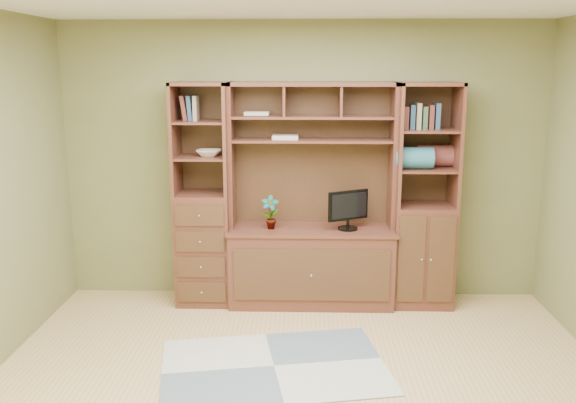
{
  "coord_description": "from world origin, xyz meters",
  "views": [
    {
      "loc": [
        0.02,
        -3.68,
        2.19
      ],
      "look_at": [
        -0.12,
        1.2,
        1.1
      ],
      "focal_mm": 38.0,
      "sensor_mm": 36.0,
      "label": 1
    }
  ],
  "objects_px": {
    "right_tower": "(424,197)",
    "monitor": "(348,203)",
    "center_hutch": "(312,197)",
    "left_tower": "(203,195)"
  },
  "relations": [
    {
      "from": "center_hutch",
      "to": "monitor",
      "type": "distance_m",
      "value": 0.34
    },
    {
      "from": "center_hutch",
      "to": "right_tower",
      "type": "bearing_deg",
      "value": 2.23
    },
    {
      "from": "left_tower",
      "to": "right_tower",
      "type": "relative_size",
      "value": 1.0
    },
    {
      "from": "monitor",
      "to": "right_tower",
      "type": "bearing_deg",
      "value": -22.3
    },
    {
      "from": "right_tower",
      "to": "monitor",
      "type": "bearing_deg",
      "value": -173.84
    },
    {
      "from": "left_tower",
      "to": "right_tower",
      "type": "distance_m",
      "value": 2.02
    },
    {
      "from": "center_hutch",
      "to": "right_tower",
      "type": "relative_size",
      "value": 1.0
    },
    {
      "from": "right_tower",
      "to": "center_hutch",
      "type": "bearing_deg",
      "value": -177.77
    },
    {
      "from": "right_tower",
      "to": "monitor",
      "type": "xyz_separation_m",
      "value": [
        -0.69,
        -0.07,
        -0.05
      ]
    },
    {
      "from": "center_hutch",
      "to": "right_tower",
      "type": "height_order",
      "value": "same"
    }
  ]
}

